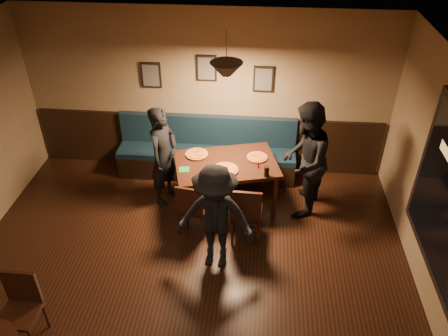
{
  "coord_description": "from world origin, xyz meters",
  "views": [
    {
      "loc": [
        0.87,
        -3.1,
        4.5
      ],
      "look_at": [
        0.41,
        2.04,
        0.95
      ],
      "focal_mm": 35.56,
      "sensor_mm": 36.0,
      "label": 1
    }
  ],
  "objects_px": {
    "diner_left": "(164,156)",
    "chair_near_right": "(247,211)",
    "diner_front": "(215,219)",
    "dining_table": "(226,184)",
    "soda_glass": "(267,171)",
    "booth_bench": "(206,150)",
    "diner_right": "(305,161)",
    "cafe_chair_far": "(19,313)",
    "tabasco_bottle": "(258,165)",
    "chair_near_left": "(194,206)"
  },
  "relations": [
    {
      "from": "booth_bench",
      "to": "soda_glass",
      "type": "xyz_separation_m",
      "value": [
        1.01,
        -1.1,
        0.38
      ]
    },
    {
      "from": "soda_glass",
      "to": "tabasco_bottle",
      "type": "height_order",
      "value": "soda_glass"
    },
    {
      "from": "tabasco_bottle",
      "to": "cafe_chair_far",
      "type": "xyz_separation_m",
      "value": [
        -2.53,
        -2.54,
        -0.4
      ]
    },
    {
      "from": "diner_left",
      "to": "chair_near_right",
      "type": "bearing_deg",
      "value": -100.6
    },
    {
      "from": "diner_right",
      "to": "chair_near_right",
      "type": "bearing_deg",
      "value": -33.81
    },
    {
      "from": "dining_table",
      "to": "diner_right",
      "type": "distance_m",
      "value": 1.26
    },
    {
      "from": "dining_table",
      "to": "diner_front",
      "type": "relative_size",
      "value": 0.96
    },
    {
      "from": "diner_right",
      "to": "tabasco_bottle",
      "type": "bearing_deg",
      "value": -67.74
    },
    {
      "from": "chair_near_right",
      "to": "diner_right",
      "type": "bearing_deg",
      "value": 42.91
    },
    {
      "from": "diner_front",
      "to": "tabasco_bottle",
      "type": "xyz_separation_m",
      "value": [
        0.51,
        1.16,
        0.08
      ]
    },
    {
      "from": "cafe_chair_far",
      "to": "diner_left",
      "type": "bearing_deg",
      "value": -111.28
    },
    {
      "from": "chair_near_right",
      "to": "soda_glass",
      "type": "height_order",
      "value": "soda_glass"
    },
    {
      "from": "dining_table",
      "to": "chair_near_right",
      "type": "height_order",
      "value": "chair_near_right"
    },
    {
      "from": "diner_right",
      "to": "cafe_chair_far",
      "type": "distance_m",
      "value": 4.16
    },
    {
      "from": "dining_table",
      "to": "soda_glass",
      "type": "bearing_deg",
      "value": -40.28
    },
    {
      "from": "dining_table",
      "to": "chair_near_left",
      "type": "bearing_deg",
      "value": -138.79
    },
    {
      "from": "diner_right",
      "to": "diner_front",
      "type": "height_order",
      "value": "diner_right"
    },
    {
      "from": "soda_glass",
      "to": "diner_front",
      "type": "bearing_deg",
      "value": -123.41
    },
    {
      "from": "booth_bench",
      "to": "soda_glass",
      "type": "distance_m",
      "value": 1.54
    },
    {
      "from": "chair_near_right",
      "to": "diner_front",
      "type": "xyz_separation_m",
      "value": [
        -0.38,
        -0.54,
        0.3
      ]
    },
    {
      "from": "soda_glass",
      "to": "cafe_chair_far",
      "type": "bearing_deg",
      "value": -138.57
    },
    {
      "from": "dining_table",
      "to": "diner_front",
      "type": "bearing_deg",
      "value": -106.33
    },
    {
      "from": "chair_near_left",
      "to": "soda_glass",
      "type": "relative_size",
      "value": 5.52
    },
    {
      "from": "chair_near_right",
      "to": "tabasco_bottle",
      "type": "bearing_deg",
      "value": 79.74
    },
    {
      "from": "dining_table",
      "to": "diner_front",
      "type": "height_order",
      "value": "diner_front"
    },
    {
      "from": "diner_front",
      "to": "dining_table",
      "type": "bearing_deg",
      "value": 94.24
    },
    {
      "from": "diner_left",
      "to": "tabasco_bottle",
      "type": "relative_size",
      "value": 15.27
    },
    {
      "from": "dining_table",
      "to": "booth_bench",
      "type": "bearing_deg",
      "value": 101.55
    },
    {
      "from": "chair_near_left",
      "to": "chair_near_right",
      "type": "height_order",
      "value": "chair_near_right"
    },
    {
      "from": "tabasco_bottle",
      "to": "dining_table",
      "type": "bearing_deg",
      "value": 169.95
    },
    {
      "from": "booth_bench",
      "to": "diner_right",
      "type": "relative_size",
      "value": 1.64
    },
    {
      "from": "chair_near_left",
      "to": "tabasco_bottle",
      "type": "distance_m",
      "value": 1.12
    },
    {
      "from": "dining_table",
      "to": "diner_left",
      "type": "height_order",
      "value": "diner_left"
    },
    {
      "from": "soda_glass",
      "to": "diner_right",
      "type": "bearing_deg",
      "value": 27.19
    },
    {
      "from": "chair_near_left",
      "to": "diner_right",
      "type": "height_order",
      "value": "diner_right"
    },
    {
      "from": "booth_bench",
      "to": "diner_right",
      "type": "height_order",
      "value": "diner_right"
    },
    {
      "from": "chair_near_right",
      "to": "booth_bench",
      "type": "bearing_deg",
      "value": 118.47
    },
    {
      "from": "cafe_chair_far",
      "to": "dining_table",
      "type": "bearing_deg",
      "value": -127.59
    },
    {
      "from": "diner_left",
      "to": "diner_right",
      "type": "relative_size",
      "value": 0.89
    },
    {
      "from": "chair_near_right",
      "to": "cafe_chair_far",
      "type": "bearing_deg",
      "value": -139.31
    },
    {
      "from": "diner_right",
      "to": "dining_table",
      "type": "bearing_deg",
      "value": -74.91
    },
    {
      "from": "soda_glass",
      "to": "chair_near_right",
      "type": "bearing_deg",
      "value": -121.45
    },
    {
      "from": "booth_bench",
      "to": "diner_left",
      "type": "bearing_deg",
      "value": -127.91
    },
    {
      "from": "booth_bench",
      "to": "chair_near_left",
      "type": "relative_size",
      "value": 3.39
    },
    {
      "from": "cafe_chair_far",
      "to": "soda_glass",
      "type": "bearing_deg",
      "value": -138.22
    },
    {
      "from": "booth_bench",
      "to": "diner_left",
      "type": "distance_m",
      "value": 0.97
    },
    {
      "from": "soda_glass",
      "to": "cafe_chair_far",
      "type": "xyz_separation_m",
      "value": [
        -2.65,
        -2.34,
        -0.43
      ]
    },
    {
      "from": "chair_near_left",
      "to": "diner_left",
      "type": "xyz_separation_m",
      "value": [
        -0.55,
        0.71,
        0.37
      ]
    },
    {
      "from": "diner_right",
      "to": "cafe_chair_far",
      "type": "xyz_separation_m",
      "value": [
        -3.2,
        -2.62,
        -0.46
      ]
    },
    {
      "from": "dining_table",
      "to": "tabasco_bottle",
      "type": "height_order",
      "value": "tabasco_bottle"
    }
  ]
}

